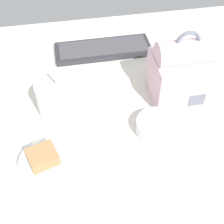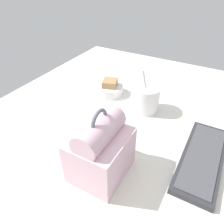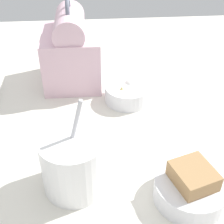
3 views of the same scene
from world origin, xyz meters
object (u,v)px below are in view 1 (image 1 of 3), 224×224
soup_cup (56,98)px  bento_bowl_snacks (156,126)px  keyboard (103,49)px  bento_bowl_sandwich (45,163)px  lunch_bag (182,72)px

soup_cup → bento_bowl_snacks: soup_cup is taller
keyboard → soup_cup: size_ratio=1.90×
soup_cup → bento_bowl_sandwich: soup_cup is taller
bento_bowl_sandwich → bento_bowl_snacks: (30.24, 7.03, -0.38)cm
lunch_bag → keyboard: bearing=126.6°
keyboard → bento_bowl_sandwich: bento_bowl_sandwich is taller
keyboard → lunch_bag: size_ratio=1.51×
bento_bowl_snacks → bento_bowl_sandwich: bearing=-166.9°
lunch_bag → bento_bowl_snacks: size_ratio=2.04×
lunch_bag → soup_cup: (-36.57, -0.83, -3.19)cm
keyboard → bento_bowl_sandwich: size_ratio=2.74×
soup_cup → bento_bowl_sandwich: (-4.38, -19.43, -2.98)cm
lunch_bag → soup_cup: bearing=-178.7°
bento_bowl_sandwich → bento_bowl_snacks: size_ratio=1.12×
soup_cup → bento_bowl_snacks: (25.86, -12.40, -3.36)cm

